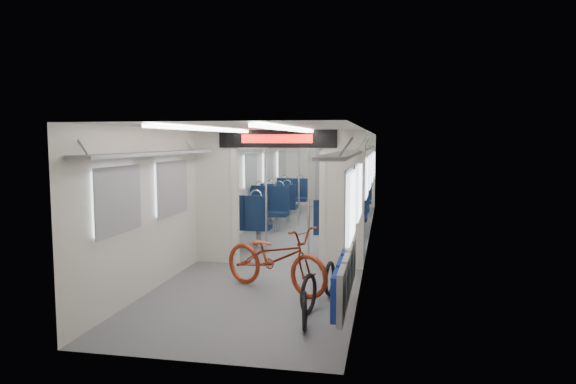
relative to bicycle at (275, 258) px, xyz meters
The scene contains 14 objects.
carriage 3.44m from the bicycle, 94.87° to the left, with size 12.00×12.02×2.31m.
bicycle is the anchor object (origin of this frame).
flip_bench 1.56m from the bicycle, 46.30° to the right, with size 0.12×2.12×0.53m.
bike_hoop_a 1.62m from the bicycle, 66.04° to the right, with size 0.45×0.45×0.05m, color black.
bike_hoop_b 1.10m from the bicycle, 55.22° to the right, with size 0.50×0.50×0.05m, color black.
bike_hoop_c 0.83m from the bicycle, ahead, with size 0.47×0.47×0.05m, color black.
seat_bay_near_left 4.00m from the bicycle, 107.68° to the left, with size 0.96×2.29×1.17m.
seat_bay_near_right 3.60m from the bicycle, 79.48° to the left, with size 0.93×2.16×1.13m.
seat_bay_far_left 7.02m from the bicycle, 99.95° to the left, with size 0.92×2.14×1.12m.
seat_bay_far_right 6.78m from the bicycle, 84.44° to the left, with size 0.92×2.14×1.12m.
stanchion_near_left 2.52m from the bicycle, 106.34° to the left, with size 0.04×0.04×2.30m, color silver.
stanchion_near_right 2.52m from the bicycle, 87.43° to the left, with size 0.04×0.04×2.30m, color silver.
stanchion_far_left 5.49m from the bicycle, 96.22° to the left, with size 0.04×0.04×2.30m, color silver.
stanchion_far_right 5.45m from the bicycle, 89.32° to the left, with size 0.04×0.04×2.30m, color silver.
Camera 1 is at (1.80, -10.49, 2.12)m, focal length 32.00 mm.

